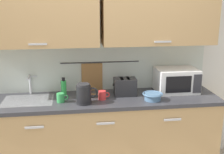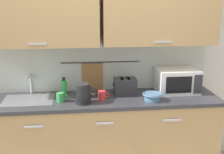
{
  "view_description": "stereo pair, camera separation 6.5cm",
  "coord_description": "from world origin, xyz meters",
  "px_view_note": "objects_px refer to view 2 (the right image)",
  "views": [
    {
      "loc": [
        -0.28,
        -2.6,
        1.92
      ],
      "look_at": [
        0.11,
        0.33,
        1.12
      ],
      "focal_mm": 45.77,
      "sensor_mm": 36.0,
      "label": 1
    },
    {
      "loc": [
        -0.22,
        -2.61,
        1.92
      ],
      "look_at": [
        0.11,
        0.33,
        1.12
      ],
      "focal_mm": 45.77,
      "sensor_mm": 36.0,
      "label": 2
    }
  ],
  "objects_px": {
    "mug_near_sink": "(61,97)",
    "toaster": "(125,87)",
    "mug_by_kettle": "(102,95)",
    "wooden_spoon": "(92,94)",
    "dish_soap_bottle": "(64,87)",
    "mixing_bowl": "(152,96)",
    "electric_kettle": "(84,94)",
    "microwave": "(177,80)"
  },
  "relations": [
    {
      "from": "mixing_bowl",
      "to": "mug_by_kettle",
      "type": "distance_m",
      "value": 0.53
    },
    {
      "from": "dish_soap_bottle",
      "to": "wooden_spoon",
      "type": "xyz_separation_m",
      "value": [
        0.3,
        -0.04,
        -0.08
      ]
    },
    {
      "from": "mug_by_kettle",
      "to": "electric_kettle",
      "type": "bearing_deg",
      "value": -154.08
    },
    {
      "from": "toaster",
      "to": "mug_by_kettle",
      "type": "xyz_separation_m",
      "value": [
        -0.26,
        -0.11,
        -0.05
      ]
    },
    {
      "from": "mug_near_sink",
      "to": "mug_by_kettle",
      "type": "height_order",
      "value": "same"
    },
    {
      "from": "mixing_bowl",
      "to": "mug_by_kettle",
      "type": "bearing_deg",
      "value": 169.88
    },
    {
      "from": "electric_kettle",
      "to": "mug_by_kettle",
      "type": "height_order",
      "value": "electric_kettle"
    },
    {
      "from": "mug_near_sink",
      "to": "mixing_bowl",
      "type": "bearing_deg",
      "value": -4.22
    },
    {
      "from": "mug_by_kettle",
      "to": "wooden_spoon",
      "type": "distance_m",
      "value": 0.21
    },
    {
      "from": "electric_kettle",
      "to": "mixing_bowl",
      "type": "bearing_deg",
      "value": 0.18
    },
    {
      "from": "toaster",
      "to": "mixing_bowl",
      "type": "bearing_deg",
      "value": -38.61
    },
    {
      "from": "microwave",
      "to": "toaster",
      "type": "distance_m",
      "value": 0.61
    },
    {
      "from": "mug_near_sink",
      "to": "mug_by_kettle",
      "type": "relative_size",
      "value": 1.0
    },
    {
      "from": "mug_near_sink",
      "to": "toaster",
      "type": "bearing_deg",
      "value": 11.08
    },
    {
      "from": "electric_kettle",
      "to": "wooden_spoon",
      "type": "height_order",
      "value": "electric_kettle"
    },
    {
      "from": "electric_kettle",
      "to": "wooden_spoon",
      "type": "xyz_separation_m",
      "value": [
        0.09,
        0.27,
        -0.1
      ]
    },
    {
      "from": "dish_soap_bottle",
      "to": "wooden_spoon",
      "type": "relative_size",
      "value": 0.72
    },
    {
      "from": "electric_kettle",
      "to": "toaster",
      "type": "height_order",
      "value": "electric_kettle"
    },
    {
      "from": "wooden_spoon",
      "to": "microwave",
      "type": "bearing_deg",
      "value": -0.9
    },
    {
      "from": "wooden_spoon",
      "to": "mug_near_sink",
      "type": "bearing_deg",
      "value": -148.81
    },
    {
      "from": "mug_by_kettle",
      "to": "wooden_spoon",
      "type": "height_order",
      "value": "mug_by_kettle"
    },
    {
      "from": "microwave",
      "to": "mug_near_sink",
      "type": "height_order",
      "value": "microwave"
    },
    {
      "from": "toaster",
      "to": "wooden_spoon",
      "type": "bearing_deg",
      "value": 170.56
    },
    {
      "from": "electric_kettle",
      "to": "dish_soap_bottle",
      "type": "relative_size",
      "value": 1.16
    },
    {
      "from": "mug_by_kettle",
      "to": "wooden_spoon",
      "type": "xyz_separation_m",
      "value": [
        -0.11,
        0.17,
        -0.04
      ]
    },
    {
      "from": "electric_kettle",
      "to": "mug_by_kettle",
      "type": "xyz_separation_m",
      "value": [
        0.2,
        0.1,
        -0.05
      ]
    },
    {
      "from": "electric_kettle",
      "to": "toaster",
      "type": "relative_size",
      "value": 0.89
    },
    {
      "from": "toaster",
      "to": "dish_soap_bottle",
      "type": "bearing_deg",
      "value": 171.58
    },
    {
      "from": "mug_near_sink",
      "to": "wooden_spoon",
      "type": "distance_m",
      "value": 0.38
    },
    {
      "from": "electric_kettle",
      "to": "mug_by_kettle",
      "type": "bearing_deg",
      "value": 25.92
    },
    {
      "from": "dish_soap_bottle",
      "to": "mug_near_sink",
      "type": "xyz_separation_m",
      "value": [
        -0.02,
        -0.24,
        -0.04
      ]
    },
    {
      "from": "electric_kettle",
      "to": "mug_near_sink",
      "type": "height_order",
      "value": "electric_kettle"
    },
    {
      "from": "microwave",
      "to": "mixing_bowl",
      "type": "height_order",
      "value": "microwave"
    },
    {
      "from": "microwave",
      "to": "toaster",
      "type": "relative_size",
      "value": 1.8
    },
    {
      "from": "mixing_bowl",
      "to": "toaster",
      "type": "bearing_deg",
      "value": 141.39
    },
    {
      "from": "microwave",
      "to": "toaster",
      "type": "height_order",
      "value": "microwave"
    },
    {
      "from": "electric_kettle",
      "to": "dish_soap_bottle",
      "type": "bearing_deg",
      "value": 124.74
    },
    {
      "from": "mug_near_sink",
      "to": "mixing_bowl",
      "type": "xyz_separation_m",
      "value": [
        0.95,
        -0.07,
        -0.0
      ]
    },
    {
      "from": "mug_near_sink",
      "to": "wooden_spoon",
      "type": "height_order",
      "value": "mug_near_sink"
    },
    {
      "from": "dish_soap_bottle",
      "to": "mug_near_sink",
      "type": "bearing_deg",
      "value": -95.83
    },
    {
      "from": "mixing_bowl",
      "to": "wooden_spoon",
      "type": "distance_m",
      "value": 0.68
    },
    {
      "from": "mug_near_sink",
      "to": "mug_by_kettle",
      "type": "bearing_deg",
      "value": 2.98
    }
  ]
}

